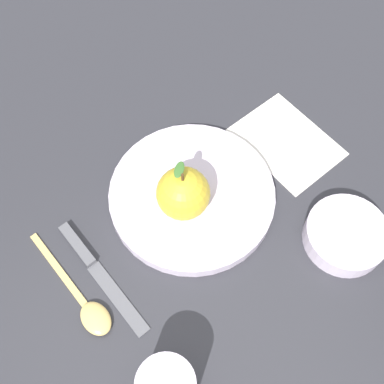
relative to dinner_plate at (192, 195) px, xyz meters
name	(u,v)px	position (x,y,z in m)	size (l,w,h in m)	color
ground_plane	(193,213)	(-0.02, 0.01, -0.01)	(2.40, 2.40, 0.00)	#2D2D33
dinner_plate	(192,195)	(0.00, 0.00, 0.00)	(0.23, 0.23, 0.02)	silver
apple	(183,193)	(-0.01, 0.02, 0.04)	(0.07, 0.07, 0.09)	gold
side_bowl	(346,234)	(-0.15, -0.16, 0.01)	(0.11, 0.11, 0.03)	silver
knife	(94,267)	(-0.04, 0.16, -0.01)	(0.19, 0.06, 0.01)	#59595E
spoon	(87,306)	(-0.08, 0.19, -0.01)	(0.18, 0.07, 0.01)	#D8B766
linen_napkin	(287,142)	(0.03, -0.17, -0.01)	(0.11, 0.15, 0.00)	silver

